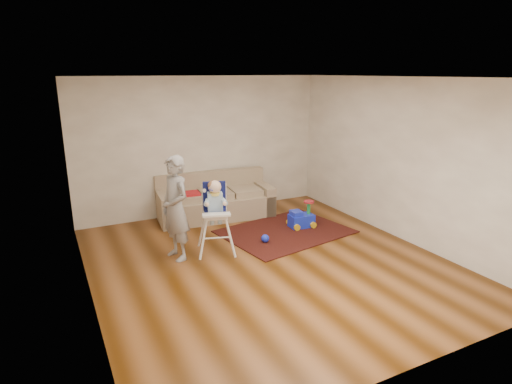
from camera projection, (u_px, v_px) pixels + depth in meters
name	position (u px, v px, depth m)	size (l,w,h in m)	color
ground	(268.00, 262.00, 6.46)	(5.50, 5.50, 0.00)	#452306
room_envelope	(252.00, 134.00, 6.40)	(5.04, 5.52, 2.72)	beige
sofa	(215.00, 196.00, 8.34)	(2.29, 1.12, 0.86)	tan
side_table	(176.00, 207.00, 8.29)	(0.48, 0.48, 0.48)	black
area_rug	(285.00, 232.00, 7.66)	(2.14, 1.60, 0.02)	black
ride_on_toy	(301.00, 214.00, 7.82)	(0.44, 0.31, 0.48)	#1A30E5
toy_ball	(265.00, 238.00, 7.15)	(0.14, 0.14, 0.14)	#1A30E5
high_chair	(216.00, 218.00, 6.69)	(0.68, 0.68, 1.18)	white
adult	(176.00, 208.00, 6.40)	(0.58, 0.38, 1.60)	gray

